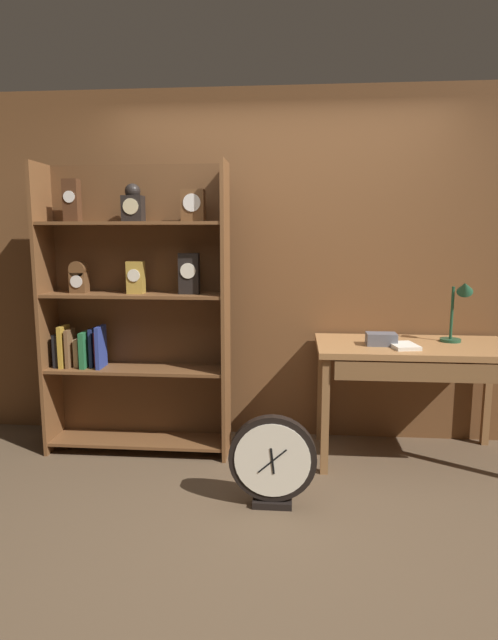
{
  "coord_description": "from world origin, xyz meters",
  "views": [
    {
      "loc": [
        0.1,
        -2.59,
        1.55
      ],
      "look_at": [
        -0.18,
        0.68,
        1.02
      ],
      "focal_mm": 29.59,
      "sensor_mm": 36.0,
      "label": 1
    }
  ],
  "objects_px": {
    "workbench": "(415,358)",
    "open_repair_manual": "(404,346)",
    "round_clock_large": "(273,461)",
    "desk_lamp": "(460,304)",
    "bookshelf": "(133,310)",
    "toolbox_small": "(381,339)"
  },
  "relations": [
    {
      "from": "workbench",
      "to": "round_clock_large",
      "type": "height_order",
      "value": "workbench"
    },
    {
      "from": "workbench",
      "to": "bookshelf",
      "type": "bearing_deg",
      "value": 179.32
    },
    {
      "from": "toolbox_small",
      "to": "open_repair_manual",
      "type": "height_order",
      "value": "toolbox_small"
    },
    {
      "from": "bookshelf",
      "to": "open_repair_manual",
      "type": "xyz_separation_m",
      "value": [
        1.85,
        -0.12,
        -0.2
      ]
    },
    {
      "from": "desk_lamp",
      "to": "open_repair_manual",
      "type": "distance_m",
      "value": 0.52
    },
    {
      "from": "bookshelf",
      "to": "round_clock_large",
      "type": "xyz_separation_m",
      "value": [
        1.02,
        -0.75,
        -0.75
      ]
    },
    {
      "from": "open_repair_manual",
      "to": "round_clock_large",
      "type": "xyz_separation_m",
      "value": [
        -0.83,
        -0.63,
        -0.55
      ]
    },
    {
      "from": "bookshelf",
      "to": "desk_lamp",
      "type": "bearing_deg",
      "value": 2.09
    },
    {
      "from": "desk_lamp",
      "to": "open_repair_manual",
      "type": "relative_size",
      "value": 2.05
    },
    {
      "from": "workbench",
      "to": "open_repair_manual",
      "type": "height_order",
      "value": "open_repair_manual"
    },
    {
      "from": "desk_lamp",
      "to": "toolbox_small",
      "type": "height_order",
      "value": "desk_lamp"
    },
    {
      "from": "desk_lamp",
      "to": "round_clock_large",
      "type": "xyz_separation_m",
      "value": [
        -1.23,
        -0.83,
        -0.81
      ]
    },
    {
      "from": "bookshelf",
      "to": "toolbox_small",
      "type": "height_order",
      "value": "bookshelf"
    },
    {
      "from": "round_clock_large",
      "to": "workbench",
      "type": "bearing_deg",
      "value": 38.03
    },
    {
      "from": "bookshelf",
      "to": "open_repair_manual",
      "type": "bearing_deg",
      "value": -3.73
    },
    {
      "from": "bookshelf",
      "to": "workbench",
      "type": "height_order",
      "value": "bookshelf"
    },
    {
      "from": "bookshelf",
      "to": "round_clock_large",
      "type": "bearing_deg",
      "value": -36.33
    },
    {
      "from": "workbench",
      "to": "round_clock_large",
      "type": "xyz_separation_m",
      "value": [
        -0.93,
        -0.73,
        -0.45
      ]
    },
    {
      "from": "desk_lamp",
      "to": "round_clock_large",
      "type": "height_order",
      "value": "desk_lamp"
    },
    {
      "from": "bookshelf",
      "to": "round_clock_large",
      "type": "relative_size",
      "value": 3.74
    },
    {
      "from": "workbench",
      "to": "round_clock_large",
      "type": "relative_size",
      "value": 2.43
    },
    {
      "from": "workbench",
      "to": "desk_lamp",
      "type": "height_order",
      "value": "desk_lamp"
    }
  ]
}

